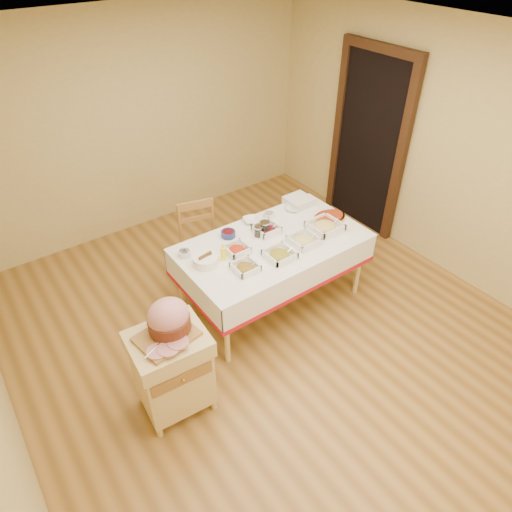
{
  "coord_description": "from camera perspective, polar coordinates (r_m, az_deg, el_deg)",
  "views": [
    {
      "loc": [
        -1.93,
        -2.51,
        3.31
      ],
      "look_at": [
        0.03,
        0.2,
        0.77
      ],
      "focal_mm": 32.0,
      "sensor_mm": 36.0,
      "label": 1
    }
  ],
  "objects": [
    {
      "name": "preserve_jar_right",
      "position": [
        4.49,
        1.08,
        3.5
      ],
      "size": [
        0.1,
        0.1,
        0.13
      ],
      "color": "silver",
      "rests_on": "dining_table"
    },
    {
      "name": "serving_dish_a",
      "position": [
        4.03,
        -1.34,
        -1.44
      ],
      "size": [
        0.22,
        0.21,
        0.09
      ],
      "color": "white",
      "rests_on": "dining_table"
    },
    {
      "name": "serving_dish_f",
      "position": [
        4.52,
        1.34,
        3.38
      ],
      "size": [
        0.24,
        0.23,
        0.11
      ],
      "color": "white",
      "rests_on": "dining_table"
    },
    {
      "name": "bowl_white_imported",
      "position": [
        4.67,
        -0.59,
        4.49
      ],
      "size": [
        0.21,
        0.21,
        0.04
      ],
      "primitive_type": "imported",
      "rotation": [
        0.0,
        0.0,
        -0.3
      ],
      "color": "white",
      "rests_on": "dining_table"
    },
    {
      "name": "plate_stack",
      "position": [
        4.99,
        5.35,
        6.87
      ],
      "size": [
        0.26,
        0.26,
        0.08
      ],
      "color": "white",
      "rests_on": "dining_table"
    },
    {
      "name": "brass_platter",
      "position": [
        4.78,
        9.16,
        4.78
      ],
      "size": [
        0.37,
        0.26,
        0.05
      ],
      "color": "#C28C36",
      "rests_on": "dining_table"
    },
    {
      "name": "serving_dish_d",
      "position": [
        4.6,
        8.6,
        3.69
      ],
      "size": [
        0.3,
        0.3,
        0.11
      ],
      "color": "white",
      "rests_on": "dining_table"
    },
    {
      "name": "bread_basket",
      "position": [
        4.11,
        -6.33,
        -0.53
      ],
      "size": [
        0.23,
        0.23,
        0.1
      ],
      "color": "white",
      "rests_on": "dining_table"
    },
    {
      "name": "small_bowl_left",
      "position": [
        4.25,
        -8.93,
        0.39
      ],
      "size": [
        0.12,
        0.12,
        0.05
      ],
      "color": "white",
      "rests_on": "dining_table"
    },
    {
      "name": "bowl_small_imported",
      "position": [
        4.88,
        4.63,
        6.01
      ],
      "size": [
        0.21,
        0.21,
        0.05
      ],
      "primitive_type": "imported",
      "rotation": [
        0.0,
        0.0,
        0.29
      ],
      "color": "white",
      "rests_on": "dining_table"
    },
    {
      "name": "ham_on_board",
      "position": [
        3.4,
        -10.91,
        -7.88
      ],
      "size": [
        0.44,
        0.42,
        0.29
      ],
      "color": "olive",
      "rests_on": "butcher_cart"
    },
    {
      "name": "room_shell",
      "position": [
        3.75,
        1.45,
        4.8
      ],
      "size": [
        5.0,
        5.0,
        5.0
      ],
      "color": "olive",
      "rests_on": "ground"
    },
    {
      "name": "mustard_bottle",
      "position": [
        4.14,
        -4.09,
        0.43
      ],
      "size": [
        0.05,
        0.05,
        0.16
      ],
      "color": "yellow",
      "rests_on": "dining_table"
    },
    {
      "name": "small_bowl_mid",
      "position": [
        4.46,
        -3.49,
        2.81
      ],
      "size": [
        0.14,
        0.14,
        0.06
      ],
      "color": "navy",
      "rests_on": "dining_table"
    },
    {
      "name": "butcher_cart",
      "position": [
        3.72,
        -10.42,
        -13.65
      ],
      "size": [
        0.61,
        0.52,
        0.81
      ],
      "color": "#E0C47B",
      "rests_on": "ground"
    },
    {
      "name": "small_bowl_right",
      "position": [
        4.74,
        1.62,
        5.17
      ],
      "size": [
        0.12,
        0.12,
        0.06
      ],
      "color": "white",
      "rests_on": "dining_table"
    },
    {
      "name": "serving_dish_c",
      "position": [
        4.38,
        5.98,
        1.95
      ],
      "size": [
        0.25,
        0.25,
        0.1
      ],
      "color": "white",
      "rests_on": "dining_table"
    },
    {
      "name": "dining_table",
      "position": [
        4.49,
        2.07,
        0.1
      ],
      "size": [
        1.82,
        1.02,
        0.76
      ],
      "color": "#E0C47B",
      "rests_on": "ground"
    },
    {
      "name": "serving_dish_b",
      "position": [
        4.18,
        2.97,
        0.16
      ],
      "size": [
        0.25,
        0.25,
        0.1
      ],
      "color": "white",
      "rests_on": "dining_table"
    },
    {
      "name": "doorway",
      "position": [
        5.79,
        13.95,
        13.85
      ],
      "size": [
        0.09,
        1.1,
        2.2
      ],
      "color": "black",
      "rests_on": "ground"
    },
    {
      "name": "preserve_jar_left",
      "position": [
        4.45,
        0.31,
        3.05
      ],
      "size": [
        0.09,
        0.09,
        0.11
      ],
      "color": "silver",
      "rests_on": "dining_table"
    },
    {
      "name": "dining_chair",
      "position": [
        4.87,
        -6.84,
        1.43
      ],
      "size": [
        0.51,
        0.49,
        0.93
      ],
      "color": "olive",
      "rests_on": "ground"
    },
    {
      "name": "serving_dish_e",
      "position": [
        4.24,
        -2.38,
        0.82
      ],
      "size": [
        0.21,
        0.2,
        0.1
      ],
      "color": "white",
      "rests_on": "dining_table"
    }
  ]
}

